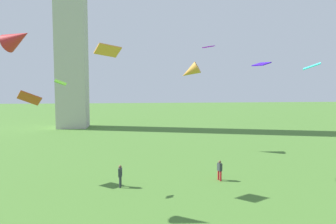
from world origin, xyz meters
TOP-DOWN VIEW (x-y plane):
  - person_0 at (-5.06, 16.54)m, footprint 0.28×0.51m
  - person_1 at (2.69, 17.45)m, footprint 0.34×0.49m
  - kite_flying_0 at (2.15, 19.52)m, footprint 1.23×1.39m
  - kite_flying_1 at (-12.03, 18.75)m, footprint 1.98×1.41m
  - kite_flying_2 at (-9.11, 16.18)m, footprint 0.79×0.66m
  - kite_flying_3 at (-10.77, 12.77)m, footprint 2.16×1.72m
  - kite_flying_4 at (8.89, 15.39)m, footprint 1.42×1.37m
  - kite_flying_5 at (2.37, 29.97)m, footprint 2.80×2.16m
  - kite_flying_6 at (8.59, 24.39)m, footprint 1.64×1.94m
  - kite_flying_7 at (-5.79, 16.00)m, footprint 1.99×1.60m

SIDE VIEW (x-z plane):
  - person_1 at x=2.69m, z-range 0.11..1.72m
  - person_0 at x=-5.06m, z-range 0.11..1.76m
  - kite_flying_1 at x=-12.03m, z-range 5.90..7.17m
  - kite_flying_2 at x=-9.11m, z-range 7.50..7.98m
  - kite_flying_4 at x=8.89m, z-range 8.61..9.21m
  - kite_flying_5 at x=2.37m, z-range 7.85..10.11m
  - kite_flying_6 at x=8.59m, z-range 9.35..9.76m
  - kite_flying_7 at x=-5.79m, z-range 9.51..10.41m
  - kite_flying_3 at x=-10.77m, z-range 9.49..11.12m
  - kite_flying_0 at x=2.15m, z-range 10.52..10.82m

